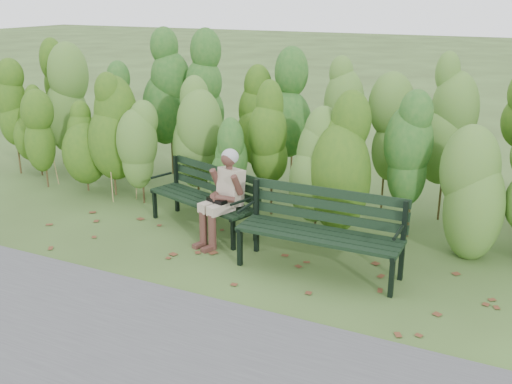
% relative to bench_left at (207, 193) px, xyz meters
% --- Properties ---
extents(ground, '(80.00, 80.00, 0.00)m').
position_rel_bench_left_xyz_m(ground, '(0.91, -0.75, -0.48)').
color(ground, '#344520').
extents(footpath, '(60.00, 2.50, 0.01)m').
position_rel_bench_left_xyz_m(footpath, '(0.91, -2.95, -0.48)').
color(footpath, '#474749').
rests_on(footpath, ground).
extents(hedge_band, '(11.04, 1.67, 2.42)m').
position_rel_bench_left_xyz_m(hedge_band, '(0.91, 1.11, 0.78)').
color(hedge_band, '#47381E').
rests_on(hedge_band, ground).
extents(leaf_litter, '(5.98, 2.14, 0.01)m').
position_rel_bench_left_xyz_m(leaf_litter, '(0.80, -0.94, -0.48)').
color(leaf_litter, brown).
rests_on(leaf_litter, ground).
extents(bench_left, '(1.72, 1.01, 0.82)m').
position_rel_bench_left_xyz_m(bench_left, '(0.00, 0.00, 0.00)').
color(bench_left, black).
rests_on(bench_left, ground).
extents(bench_right, '(1.83, 0.60, 0.91)m').
position_rel_bench_left_xyz_m(bench_right, '(1.80, -0.54, 0.06)').
color(bench_right, black).
rests_on(bench_right, ground).
extents(seated_woman, '(0.51, 0.73, 1.18)m').
position_rel_bench_left_xyz_m(seated_woman, '(0.43, -0.31, 0.19)').
color(seated_woman, tan).
rests_on(seated_woman, ground).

